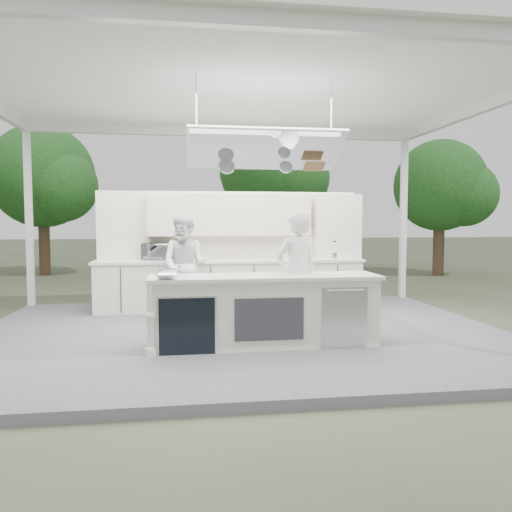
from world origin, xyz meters
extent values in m
plane|color=#4A5037|center=(0.00, 0.00, 0.00)|extent=(90.00, 90.00, 0.00)
cube|color=#57585C|center=(0.00, 0.00, 0.06)|extent=(8.00, 6.00, 0.12)
cube|color=white|center=(3.90, 2.90, 1.85)|extent=(0.12, 0.12, 3.70)
cube|color=white|center=(-3.90, 2.90, 1.85)|extent=(0.12, 0.12, 3.70)
cube|color=white|center=(0.00, 0.00, 3.78)|extent=(8.20, 6.20, 0.16)
cube|color=white|center=(0.00, -2.90, 3.62)|extent=(8.00, 0.12, 0.16)
cube|color=white|center=(0.00, 2.90, 3.62)|extent=(8.00, 0.12, 0.16)
cube|color=white|center=(3.90, 0.00, 3.62)|extent=(0.12, 6.00, 0.16)
cube|color=white|center=(0.20, -0.90, 2.75)|extent=(2.00, 0.71, 0.43)
cube|color=white|center=(0.20, -0.90, 2.75)|extent=(2.06, 0.76, 0.46)
cylinder|color=white|center=(-0.70, -0.90, 3.23)|extent=(0.02, 0.02, 0.95)
cylinder|color=white|center=(1.10, -0.90, 3.23)|extent=(0.02, 0.02, 0.95)
cylinder|color=silver|center=(-0.30, -0.75, 2.53)|extent=(0.22, 0.14, 0.21)
cylinder|color=silver|center=(0.50, -0.80, 2.53)|extent=(0.18, 0.12, 0.18)
cube|color=brown|center=(0.90, -0.78, 2.55)|extent=(0.28, 0.18, 0.12)
cube|color=beige|center=(0.20, -0.90, 0.57)|extent=(3.00, 0.70, 0.90)
cube|color=silver|center=(0.20, -0.90, 1.04)|extent=(3.10, 0.78, 0.05)
cylinder|color=beige|center=(-1.30, -1.25, 0.58)|extent=(0.11, 0.11, 0.92)
cube|color=black|center=(-0.85, -1.25, 0.48)|extent=(0.70, 0.04, 0.72)
cube|color=silver|center=(-0.85, -1.26, 0.48)|extent=(0.74, 0.03, 0.72)
cube|color=#2D2D31|center=(0.20, -1.26, 0.54)|extent=(0.90, 0.02, 0.55)
cube|color=silver|center=(1.20, -1.26, 0.54)|extent=(0.62, 0.02, 0.78)
cube|color=beige|center=(0.00, 1.90, 0.57)|extent=(5.00, 0.65, 0.90)
cube|color=silver|center=(0.00, 1.90, 1.04)|extent=(5.08, 0.72, 0.05)
cube|color=beige|center=(0.00, 2.20, 1.25)|extent=(5.00, 0.10, 2.25)
cube|color=beige|center=(0.00, 2.07, 1.92)|extent=(3.10, 0.38, 0.80)
cube|color=beige|center=(2.10, 2.02, 1.67)|extent=(0.90, 0.45, 1.30)
cube|color=brown|center=(2.10, 2.02, 1.67)|extent=(0.84, 0.40, 0.03)
cylinder|color=silver|center=(2.00, 1.88, 1.13)|extent=(0.20, 0.20, 0.12)
cylinder|color=black|center=(2.00, 1.88, 1.29)|extent=(0.17, 0.17, 0.20)
cylinder|color=black|center=(2.35, 1.88, 1.12)|extent=(0.16, 0.16, 0.10)
cone|color=black|center=(2.35, 1.88, 1.29)|extent=(0.14, 0.14, 0.24)
cylinder|color=#493624|center=(-5.50, 10.00, 1.05)|extent=(0.36, 0.36, 2.10)
sphere|color=#2E6B27|center=(-5.50, 10.00, 3.29)|extent=(3.40, 3.40, 3.40)
sphere|color=#2E6B27|center=(-4.82, 9.49, 2.95)|extent=(2.38, 2.38, 2.38)
cylinder|color=#493624|center=(2.50, 12.00, 1.22)|extent=(0.36, 0.36, 2.45)
sphere|color=#2E6B27|center=(2.50, 12.00, 3.85)|extent=(4.00, 4.00, 4.00)
sphere|color=#2E6B27|center=(3.30, 11.40, 3.45)|extent=(2.80, 2.80, 2.80)
cylinder|color=#493624|center=(7.50, 8.00, 0.96)|extent=(0.36, 0.36, 1.92)
sphere|color=#2E6B27|center=(7.50, 8.00, 2.97)|extent=(3.00, 3.00, 3.00)
sphere|color=#2E6B27|center=(8.10, 7.55, 2.67)|extent=(2.10, 2.10, 2.10)
imported|color=white|center=(0.68, -0.70, 1.03)|extent=(0.77, 0.63, 1.82)
imported|color=silver|center=(-0.85, 1.20, 1.03)|extent=(1.03, 0.89, 1.81)
imported|color=silver|center=(-1.37, 2.08, 1.23)|extent=(0.62, 0.47, 0.31)
imported|color=silver|center=(-1.10, -1.15, 1.10)|extent=(0.36, 0.36, 0.07)
imported|color=silver|center=(-1.10, -0.65, 1.11)|extent=(0.32, 0.32, 0.08)
camera|label=1|loc=(-0.88, -7.50, 1.80)|focal=35.00mm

